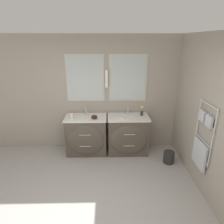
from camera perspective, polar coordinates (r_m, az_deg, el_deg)
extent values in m
cube|color=#9E9384|center=(4.59, -6.35, 5.00)|extent=(5.59, 0.06, 2.60)
cube|color=#BCB7A8|center=(4.48, -7.62, 9.50)|extent=(0.84, 0.01, 1.04)
cube|color=#B2BCBA|center=(4.47, -7.63, 9.48)|extent=(0.77, 0.01, 0.97)
cube|color=#BCB7A8|center=(4.47, 4.62, 9.60)|extent=(0.84, 0.01, 1.04)
cube|color=#B2BCBA|center=(4.46, 4.64, 9.58)|extent=(0.77, 0.01, 0.97)
cylinder|color=white|center=(4.40, -1.50, 9.50)|extent=(0.07, 0.07, 0.38)
cube|color=silver|center=(4.45, -1.50, 9.60)|extent=(0.05, 0.02, 0.08)
cube|color=#9E9384|center=(3.72, 24.62, -0.30)|extent=(0.06, 4.41, 2.60)
cylinder|color=silver|center=(3.35, 26.75, -7.04)|extent=(0.02, 0.02, 0.98)
cylinder|color=silver|center=(3.78, 23.20, -3.51)|extent=(0.02, 0.02, 0.98)
cylinder|color=silver|center=(3.41, 25.97, 1.85)|extent=(0.02, 0.53, 0.02)
cylinder|color=silver|center=(3.50, 25.22, -2.90)|extent=(0.02, 0.53, 0.02)
cylinder|color=silver|center=(3.62, 24.51, -7.37)|extent=(0.02, 0.53, 0.02)
cylinder|color=silver|center=(3.76, 23.84, -11.53)|extent=(0.02, 0.53, 0.02)
cube|color=#B7BCC1|center=(3.73, 23.69, -10.89)|extent=(0.04, 0.44, 0.45)
cube|color=#B7BCC1|center=(3.37, 25.97, -2.44)|extent=(0.04, 0.18, 0.18)
cube|color=#B7BCC1|center=(3.57, 24.36, -1.04)|extent=(0.04, 0.18, 0.18)
cube|color=#4C4238|center=(4.61, -7.27, -6.66)|extent=(0.89, 0.51, 0.84)
ellipsoid|color=#4C4238|center=(4.39, -7.59, -8.15)|extent=(0.82, 0.11, 0.71)
cube|color=silver|center=(4.43, -7.51, -1.58)|extent=(0.91, 0.54, 0.04)
ellipsoid|color=white|center=(4.42, -7.53, -2.04)|extent=(0.37, 0.32, 0.09)
cylinder|color=silver|center=(4.25, -7.79, -6.57)|extent=(0.24, 0.01, 0.01)
cylinder|color=silver|center=(4.38, -7.62, -9.73)|extent=(0.24, 0.01, 0.01)
cube|color=#4C4238|center=(4.61, 4.53, -6.58)|extent=(0.89, 0.51, 0.84)
ellipsoid|color=#4C4238|center=(4.38, 4.86, -8.07)|extent=(0.82, 0.11, 0.71)
cube|color=silver|center=(4.43, 4.69, -1.49)|extent=(0.91, 0.54, 0.04)
ellipsoid|color=white|center=(4.42, 4.71, -1.95)|extent=(0.37, 0.32, 0.09)
cylinder|color=silver|center=(4.25, 5.02, -6.48)|extent=(0.24, 0.01, 0.01)
cylinder|color=silver|center=(4.37, 4.91, -9.64)|extent=(0.24, 0.01, 0.01)
cylinder|color=silver|center=(4.53, -7.39, 0.28)|extent=(0.02, 0.02, 0.17)
cylinder|color=silver|center=(4.46, -7.49, 0.96)|extent=(0.02, 0.09, 0.02)
cylinder|color=silver|center=(4.56, -8.23, -0.51)|extent=(0.03, 0.03, 0.04)
cylinder|color=silver|center=(4.54, -6.48, -0.50)|extent=(0.03, 0.03, 0.04)
cylinder|color=silver|center=(4.53, 4.55, 0.37)|extent=(0.02, 0.02, 0.17)
cylinder|color=silver|center=(4.46, 4.63, 1.05)|extent=(0.02, 0.09, 0.02)
cylinder|color=silver|center=(4.54, 3.64, -0.42)|extent=(0.03, 0.03, 0.04)
cylinder|color=silver|center=(4.56, 5.40, -0.40)|extent=(0.03, 0.03, 0.04)
cylinder|color=silver|center=(4.36, -11.45, -1.00)|extent=(0.06, 0.06, 0.13)
cylinder|color=red|center=(4.34, -11.52, -0.05)|extent=(0.04, 0.04, 0.02)
ellipsoid|color=black|center=(4.29, -5.09, -1.41)|extent=(0.13, 0.13, 0.08)
cylinder|color=#332D2D|center=(4.50, 8.49, -0.38)|extent=(0.06, 0.06, 0.10)
cylinder|color=#477238|center=(4.46, 8.55, 0.76)|extent=(0.01, 0.01, 0.09)
sphere|color=#E5BF47|center=(4.45, 8.58, 1.31)|extent=(0.05, 0.05, 0.05)
cube|color=white|center=(4.26, 2.93, -1.92)|extent=(0.11, 0.07, 0.02)
ellipsoid|color=#F2E5CC|center=(4.25, 2.93, -1.64)|extent=(0.06, 0.04, 0.02)
cylinder|color=#282626|center=(4.50, 15.92, -12.31)|extent=(0.23, 0.23, 0.25)
torus|color=#282626|center=(4.44, 16.07, -11.00)|extent=(0.23, 0.23, 0.01)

